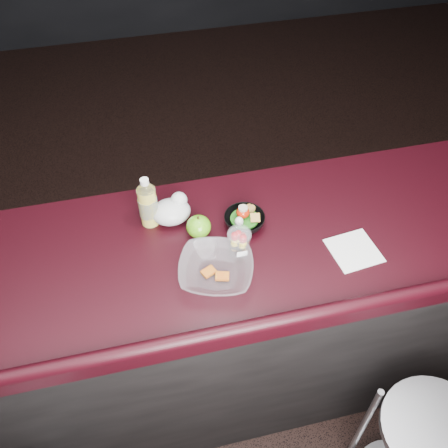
{
  "coord_description": "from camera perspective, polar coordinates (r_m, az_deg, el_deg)",
  "views": [
    {
      "loc": [
        -0.22,
        -0.81,
        2.35
      ],
      "look_at": [
        0.04,
        0.32,
        1.1
      ],
      "focal_mm": 40.0,
      "sensor_mm": 36.0,
      "label": 1
    }
  ],
  "objects": [
    {
      "name": "plastic_bag",
      "position": [
        1.81,
        -5.96,
        1.57
      ],
      "size": [
        0.14,
        0.12,
        0.11
      ],
      "color": "silver",
      "rests_on": "counter"
    },
    {
      "name": "snack_bowl",
      "position": [
        1.8,
        2.31,
        0.48
      ],
      "size": [
        0.18,
        0.18,
        0.08
      ],
      "rotation": [
        0.0,
        0.0,
        0.21
      ],
      "color": "black",
      "rests_on": "counter"
    },
    {
      "name": "ground",
      "position": [
        2.5,
        0.8,
        -23.28
      ],
      "size": [
        8.0,
        8.0,
        0.0
      ],
      "primitive_type": "plane",
      "color": "black",
      "rests_on": "ground"
    },
    {
      "name": "counter",
      "position": [
        2.16,
        -0.99,
        -11.33
      ],
      "size": [
        4.06,
        0.71,
        1.02
      ],
      "color": "black",
      "rests_on": "ground"
    },
    {
      "name": "takeout_bowl",
      "position": [
        1.64,
        -0.92,
        -5.29
      ],
      "size": [
        0.31,
        0.31,
        0.06
      ],
      "rotation": [
        0.0,
        0.0,
        -0.3
      ],
      "color": "silver",
      "rests_on": "counter"
    },
    {
      "name": "paper_napkin",
      "position": [
        1.79,
        14.62,
        -2.95
      ],
      "size": [
        0.18,
        0.18,
        0.0
      ],
      "primitive_type": "cube",
      "rotation": [
        0.0,
        0.0,
        0.11
      ],
      "color": "white",
      "rests_on": "counter"
    },
    {
      "name": "room_shell",
      "position": [
        0.99,
        1.93,
        15.26
      ],
      "size": [
        8.0,
        8.0,
        8.0
      ],
      "color": "black",
      "rests_on": "ground"
    },
    {
      "name": "lemonade_bottle",
      "position": [
        1.78,
        -8.68,
        2.16
      ],
      "size": [
        0.07,
        0.07,
        0.21
      ],
      "color": "gold",
      "rests_on": "counter"
    },
    {
      "name": "fruit_cup",
      "position": [
        1.68,
        1.74,
        -1.96
      ],
      "size": [
        0.08,
        0.08,
        0.12
      ],
      "color": "white",
      "rests_on": "counter"
    },
    {
      "name": "green_apple",
      "position": [
        1.76,
        -2.91,
        -0.29
      ],
      "size": [
        0.09,
        0.09,
        0.09
      ],
      "color": "#3A8C10",
      "rests_on": "counter"
    }
  ]
}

